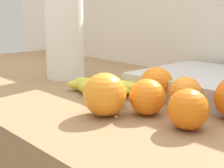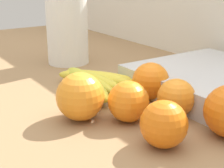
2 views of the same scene
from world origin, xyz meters
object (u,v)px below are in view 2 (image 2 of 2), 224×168
orange_back_left (151,81)px  paper_towel_roll (67,13)px  orange_far_right (128,101)px  orange_back_right (80,97)px  orange_center (176,98)px  banana_bunch (90,82)px  orange_front (164,124)px

orange_back_left → paper_towel_roll: paper_towel_roll is taller
orange_far_right → orange_back_right: size_ratio=0.85×
orange_center → orange_back_left: orange_back_left is taller
orange_back_right → orange_back_left: orange_back_right is taller
banana_bunch → orange_far_right: orange_far_right is taller
orange_far_right → orange_front: size_ratio=1.00×
orange_front → paper_towel_roll: size_ratio=0.23×
orange_far_right → orange_front: bearing=-6.0°
orange_back_left → paper_towel_roll: bearing=-178.6°
orange_far_right → orange_back_left: size_ratio=0.95×
orange_far_right → orange_front: 0.10m
banana_bunch → orange_front: 0.27m
banana_bunch → orange_front: bearing=-7.7°
orange_back_left → orange_far_right: bearing=-59.4°
banana_bunch → paper_towel_roll: 0.27m
banana_bunch → orange_back_right: orange_back_right is taller
banana_bunch → orange_far_right: bearing=-8.7°
orange_front → orange_back_left: orange_back_left is taller
orange_far_right → paper_towel_roll: size_ratio=0.23×
orange_far_right → paper_towel_roll: paper_towel_roll is taller
banana_bunch → orange_front: size_ratio=3.18×
orange_back_left → paper_towel_roll: (-0.34, -0.01, 0.10)m
orange_center → paper_towel_roll: size_ratio=0.22×
banana_bunch → orange_back_left: orange_back_left is taller
orange_far_right → orange_center: size_ratio=1.04×
orange_back_right → orange_front: bearing=19.7°
banana_bunch → paper_towel_roll: paper_towel_roll is taller
orange_center → banana_bunch: bearing=-164.5°
orange_center → paper_towel_roll: bearing=178.8°
banana_bunch → paper_towel_roll: (-0.23, 0.06, 0.12)m
banana_bunch → orange_far_right: (0.17, -0.03, 0.02)m
orange_back_right → orange_back_left: (-0.01, 0.16, -0.00)m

